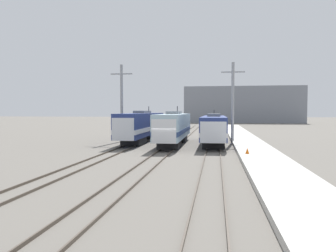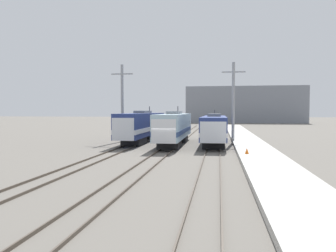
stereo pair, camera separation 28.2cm
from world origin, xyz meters
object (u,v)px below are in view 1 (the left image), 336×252
(locomotive_far_left, at_px, (142,126))
(locomotive_center, at_px, (173,128))
(locomotive_far_right, at_px, (214,129))
(traffic_cone, at_px, (247,151))
(catenary_tower_right, at_px, (233,101))
(catenary_tower_left, at_px, (122,102))

(locomotive_far_left, height_order, locomotive_center, locomotive_far_left)
(locomotive_far_left, bearing_deg, locomotive_far_right, -15.18)
(locomotive_center, xyz_separation_m, traffic_cone, (8.09, -9.99, -1.54))
(catenary_tower_right, relative_size, traffic_cone, 20.30)
(locomotive_far_right, height_order, traffic_cone, locomotive_far_right)
(locomotive_center, bearing_deg, traffic_cone, -51.01)
(locomotive_center, distance_m, catenary_tower_right, 8.88)
(catenary_tower_right, bearing_deg, locomotive_center, -154.07)
(locomotive_far_left, xyz_separation_m, catenary_tower_right, (12.38, -0.42, 3.30))
(locomotive_far_right, xyz_separation_m, traffic_cone, (3.12, -11.32, -1.39))
(catenary_tower_left, height_order, catenary_tower_right, same)
(locomotive_far_left, height_order, catenary_tower_left, catenary_tower_left)
(locomotive_far_right, relative_size, catenary_tower_left, 1.58)
(locomotive_center, xyz_separation_m, catenary_tower_right, (7.40, 3.60, 3.33))
(catenary_tower_left, xyz_separation_m, traffic_cone, (15.80, -13.59, -4.87))
(locomotive_far_right, bearing_deg, catenary_tower_left, 169.82)
(catenary_tower_left, bearing_deg, locomotive_center, -25.03)
(locomotive_center, relative_size, locomotive_far_right, 0.98)
(locomotive_far_right, distance_m, catenary_tower_right, 4.82)
(locomotive_far_right, bearing_deg, locomotive_far_left, 164.82)
(locomotive_far_left, distance_m, catenary_tower_right, 12.82)
(catenary_tower_left, relative_size, catenary_tower_right, 1.00)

